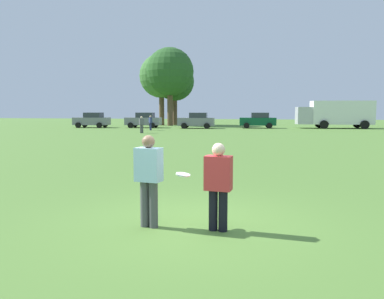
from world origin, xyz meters
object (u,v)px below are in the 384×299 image
(frisbee, at_px, (183,175))
(parked_car_mid_left, at_px, (144,120))
(player_thrower, at_px, (149,176))
(bystander_sideline_watcher, at_px, (151,122))
(box_truck, at_px, (336,113))
(bystander_far_jogger, at_px, (142,124))
(parked_car_near_left, at_px, (92,120))
(parked_car_center, at_px, (197,120))
(parked_car_mid_right, at_px, (258,120))
(player_defender, at_px, (218,182))

(frisbee, xyz_separation_m, parked_car_mid_left, (-13.01, 37.27, -0.05))
(player_thrower, relative_size, bystander_sideline_watcher, 1.10)
(box_truck, relative_size, bystander_far_jogger, 5.57)
(parked_car_near_left, xyz_separation_m, parked_car_center, (12.74, 0.63, 0.00))
(parked_car_mid_right, bearing_deg, box_truck, 8.03)
(parked_car_mid_left, xyz_separation_m, bystander_sideline_watcher, (2.53, -5.42, -0.05))
(parked_car_near_left, bearing_deg, bystander_sideline_watcher, -27.18)
(parked_car_center, relative_size, bystander_far_jogger, 2.78)
(parked_car_mid_right, xyz_separation_m, bystander_far_jogger, (-10.38, -11.82, -0.05))
(parked_car_center, height_order, bystander_sideline_watcher, parked_car_center)
(player_thrower, distance_m, player_defender, 1.28)
(frisbee, distance_m, parked_car_near_left, 41.11)
(bystander_far_jogger, bearing_deg, player_defender, -68.84)
(parked_car_near_left, relative_size, bystander_far_jogger, 2.78)
(parked_car_near_left, height_order, bystander_far_jogger, parked_car_near_left)
(parked_car_mid_right, distance_m, box_truck, 9.00)
(parked_car_near_left, bearing_deg, frisbee, -62.12)
(parked_car_mid_left, relative_size, parked_car_mid_right, 1.00)
(player_defender, distance_m, box_truck, 41.25)
(player_defender, bearing_deg, box_truck, 77.80)
(parked_car_near_left, bearing_deg, bystander_far_jogger, -44.71)
(player_thrower, height_order, parked_car_center, parked_car_center)
(parked_car_mid_left, bearing_deg, player_defender, -69.91)
(player_thrower, xyz_separation_m, parked_car_center, (-5.87, 37.14, -0.04))
(player_defender, xyz_separation_m, parked_car_mid_right, (-0.16, 39.06, 0.04))
(parked_car_mid_left, relative_size, parked_car_center, 1.00)
(frisbee, bearing_deg, parked_car_center, 99.94)
(parked_car_mid_right, bearing_deg, parked_car_center, -164.50)
(parked_car_mid_right, bearing_deg, player_thrower, -91.63)
(bystander_sideline_watcher, xyz_separation_m, bystander_far_jogger, (0.62, -4.77, -0.00))
(frisbee, distance_m, bystander_sideline_watcher, 33.53)
(parked_car_mid_left, bearing_deg, player_thrower, -71.67)
(bystander_far_jogger, bearing_deg, parked_car_near_left, 135.29)
(frisbee, xyz_separation_m, parked_car_center, (-6.48, 36.96, -0.05))
(parked_car_near_left, relative_size, box_truck, 0.50)
(player_thrower, bearing_deg, parked_car_center, 98.98)
(bystander_far_jogger, bearing_deg, parked_car_mid_left, 107.16)
(player_defender, height_order, box_truck, box_truck)
(player_thrower, height_order, bystander_sideline_watcher, player_thrower)
(player_defender, xyz_separation_m, parked_car_near_left, (-19.89, 36.50, 0.04))
(frisbee, bearing_deg, player_defender, -13.28)
(player_defender, relative_size, parked_car_mid_left, 0.37)
(parked_car_near_left, height_order, bystander_sideline_watcher, parked_car_near_left)
(frisbee, relative_size, parked_car_mid_left, 0.06)
(frisbee, xyz_separation_m, bystander_far_jogger, (-9.87, 27.08, -0.09))
(player_thrower, relative_size, parked_car_mid_left, 0.39)
(player_thrower, xyz_separation_m, bystander_far_jogger, (-9.26, 27.25, -0.08))
(player_thrower, bearing_deg, player_defender, 0.83)
(parked_car_near_left, distance_m, bystander_sideline_watcher, 9.82)
(parked_car_center, bearing_deg, player_defender, -79.10)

